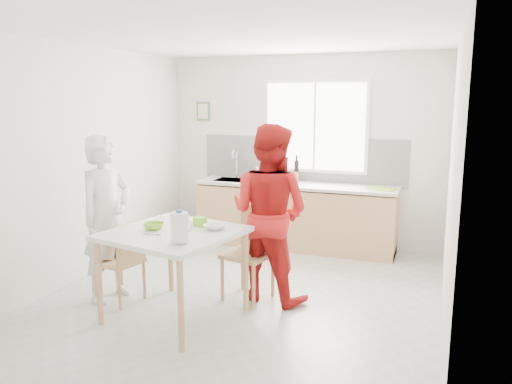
% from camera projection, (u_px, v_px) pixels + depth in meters
% --- Properties ---
extents(ground, '(4.50, 4.50, 0.00)m').
position_uv_depth(ground, '(243.00, 296.00, 5.35)').
color(ground, '#B7B7B2').
rests_on(ground, ground).
extents(room_shell, '(4.50, 4.50, 4.50)m').
position_uv_depth(room_shell, '(242.00, 143.00, 5.04)').
color(room_shell, silver).
rests_on(room_shell, ground).
extents(window, '(1.50, 0.06, 1.30)m').
position_uv_depth(window, '(315.00, 127.00, 7.01)').
color(window, white).
rests_on(window, room_shell).
extents(backsplash, '(3.00, 0.02, 0.65)m').
position_uv_depth(backsplash, '(301.00, 159.00, 7.18)').
color(backsplash, white).
rests_on(backsplash, room_shell).
extents(picture_frame, '(0.22, 0.03, 0.28)m').
position_uv_depth(picture_frame, '(203.00, 111.00, 7.59)').
color(picture_frame, '#4D863D').
rests_on(picture_frame, room_shell).
extents(kitchen_counter, '(2.84, 0.64, 1.37)m').
position_uv_depth(kitchen_counter, '(294.00, 218.00, 7.07)').
color(kitchen_counter, tan).
rests_on(kitchen_counter, ground).
extents(dining_table, '(1.31, 1.31, 0.86)m').
position_uv_depth(dining_table, '(174.00, 240.00, 4.71)').
color(dining_table, white).
rests_on(dining_table, ground).
extents(chair_left, '(0.47, 0.47, 0.86)m').
position_uv_depth(chair_left, '(124.00, 258.00, 5.12)').
color(chair_left, tan).
rests_on(chair_left, ground).
extents(chair_far, '(0.53, 0.53, 0.98)m').
position_uv_depth(chair_far, '(252.00, 248.00, 5.26)').
color(chair_far, tan).
rests_on(chair_far, ground).
extents(person_white, '(0.53, 0.70, 1.73)m').
position_uv_depth(person_white, '(107.00, 218.00, 5.16)').
color(person_white, white).
rests_on(person_white, ground).
extents(person_red, '(1.01, 0.86, 1.84)m').
position_uv_depth(person_red, '(269.00, 213.00, 5.16)').
color(person_red, red).
rests_on(person_red, ground).
extents(bowl_green, '(0.23, 0.23, 0.06)m').
position_uv_depth(bowl_green, '(154.00, 226.00, 4.75)').
color(bowl_green, '#7DC22C').
rests_on(bowl_green, dining_table).
extents(bowl_white, '(0.24, 0.24, 0.05)m').
position_uv_depth(bowl_white, '(215.00, 227.00, 4.74)').
color(bowl_white, silver).
rests_on(bowl_white, dining_table).
extents(milk_jug, '(0.22, 0.16, 0.27)m').
position_uv_depth(milk_jug, '(180.00, 227.00, 4.26)').
color(milk_jug, white).
rests_on(milk_jug, dining_table).
extents(green_box, '(0.12, 0.12, 0.09)m').
position_uv_depth(green_box, '(200.00, 222.00, 4.87)').
color(green_box, '#83D030').
rests_on(green_box, dining_table).
extents(spoon, '(0.16, 0.04, 0.01)m').
position_uv_depth(spoon, '(151.00, 234.00, 4.55)').
color(spoon, '#A5A5AA').
rests_on(spoon, dining_table).
extents(cutting_board, '(0.42, 0.36, 0.01)m').
position_uv_depth(cutting_board, '(382.00, 189.00, 6.52)').
color(cutting_board, '#81BC2B').
rests_on(cutting_board, kitchen_counter).
extents(wine_bottle_a, '(0.07, 0.07, 0.32)m').
position_uv_depth(wine_bottle_a, '(297.00, 171.00, 7.05)').
color(wine_bottle_a, black).
rests_on(wine_bottle_a, kitchen_counter).
extents(wine_bottle_b, '(0.07, 0.07, 0.30)m').
position_uv_depth(wine_bottle_b, '(296.00, 171.00, 7.08)').
color(wine_bottle_b, black).
rests_on(wine_bottle_b, kitchen_counter).
extents(jar_amber, '(0.06, 0.06, 0.16)m').
position_uv_depth(jar_amber, '(296.00, 178.00, 6.96)').
color(jar_amber, brown).
rests_on(jar_amber, kitchen_counter).
extents(soap_bottle, '(0.11, 0.11, 0.20)m').
position_uv_depth(soap_bottle, '(257.00, 173.00, 7.25)').
color(soap_bottle, '#999999').
rests_on(soap_bottle, kitchen_counter).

